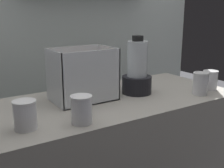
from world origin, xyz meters
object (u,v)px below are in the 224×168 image
object	(u,v)px
blender_pitcher	(137,72)
juice_cup_carrot_far_left	(25,117)
juice_cup_beet_middle	(200,85)
carrot_display_bin	(83,84)
juice_cup_carrot_left	(82,112)
juice_cup_pomegranate_right	(210,81)

from	to	relation	value
blender_pitcher	juice_cup_carrot_far_left	bearing A→B (deg)	-166.15
juice_cup_beet_middle	blender_pitcher	bearing A→B (deg)	143.34
carrot_display_bin	juice_cup_carrot_left	world-z (taller)	carrot_display_bin
blender_pitcher	juice_cup_carrot_left	world-z (taller)	blender_pitcher
juice_cup_carrot_far_left	juice_cup_carrot_left	size ratio (longest dim) A/B	0.99
blender_pitcher	carrot_display_bin	bearing A→B (deg)	169.87
blender_pitcher	juice_cup_carrot_left	distance (m)	0.53
juice_cup_carrot_far_left	juice_cup_pomegranate_right	world-z (taller)	juice_cup_carrot_far_left
juice_cup_carrot_left	carrot_display_bin	bearing A→B (deg)	62.11
carrot_display_bin	juice_cup_pomegranate_right	size ratio (longest dim) A/B	2.81
blender_pitcher	juice_cup_carrot_far_left	world-z (taller)	blender_pitcher
juice_cup_carrot_left	juice_cup_pomegranate_right	bearing A→B (deg)	3.87
juice_cup_pomegranate_right	juice_cup_carrot_far_left	bearing A→B (deg)	179.67
carrot_display_bin	blender_pitcher	world-z (taller)	blender_pitcher
blender_pitcher	juice_cup_carrot_far_left	size ratio (longest dim) A/B	2.76
juice_cup_carrot_left	juice_cup_beet_middle	size ratio (longest dim) A/B	0.96
carrot_display_bin	juice_cup_beet_middle	bearing A→B (deg)	-24.17
blender_pitcher	juice_cup_carrot_left	size ratio (longest dim) A/B	2.72
carrot_display_bin	juice_cup_carrot_left	size ratio (longest dim) A/B	2.68
juice_cup_carrot_left	juice_cup_beet_middle	bearing A→B (deg)	1.62
juice_cup_carrot_far_left	juice_cup_beet_middle	size ratio (longest dim) A/B	0.94
blender_pitcher	juice_cup_beet_middle	distance (m)	0.37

